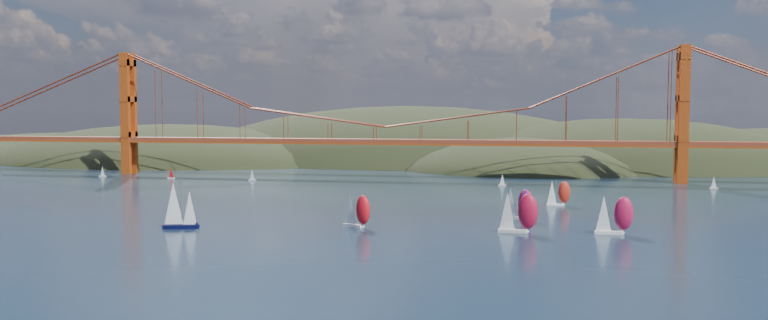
{
  "coord_description": "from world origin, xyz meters",
  "views": [
    {
      "loc": [
        58.36,
        -135.12,
        30.54
      ],
      "look_at": [
        15.95,
        90.0,
        14.26
      ],
      "focal_mm": 35.0,
      "sensor_mm": 36.0,
      "label": 1
    }
  ],
  "objects_px": {
    "racer_2": "(613,214)",
    "racer_rwb": "(518,203)",
    "racer_1": "(517,212)",
    "sloop_navy": "(178,206)",
    "racer_0": "(356,210)",
    "racer_3": "(558,193)"
  },
  "relations": [
    {
      "from": "sloop_navy",
      "to": "racer_1",
      "type": "xyz_separation_m",
      "value": [
        83.84,
        8.84,
        -0.55
      ]
    },
    {
      "from": "racer_1",
      "to": "racer_3",
      "type": "relative_size",
      "value": 1.27
    },
    {
      "from": "racer_0",
      "to": "sloop_navy",
      "type": "bearing_deg",
      "value": -139.4
    },
    {
      "from": "sloop_navy",
      "to": "racer_rwb",
      "type": "relative_size",
      "value": 1.36
    },
    {
      "from": "racer_1",
      "to": "racer_3",
      "type": "bearing_deg",
      "value": 81.52
    },
    {
      "from": "racer_2",
      "to": "racer_3",
      "type": "relative_size",
      "value": 1.2
    },
    {
      "from": "racer_0",
      "to": "racer_2",
      "type": "bearing_deg",
      "value": 29.05
    },
    {
      "from": "racer_1",
      "to": "racer_rwb",
      "type": "xyz_separation_m",
      "value": [
        -0.08,
        22.51,
        -0.68
      ]
    },
    {
      "from": "racer_2",
      "to": "racer_rwb",
      "type": "bearing_deg",
      "value": 135.46
    },
    {
      "from": "racer_1",
      "to": "racer_3",
      "type": "xyz_separation_m",
      "value": [
        11.88,
        53.11,
        -1.11
      ]
    },
    {
      "from": "racer_1",
      "to": "racer_2",
      "type": "relative_size",
      "value": 1.06
    },
    {
      "from": "sloop_navy",
      "to": "racer_0",
      "type": "relative_size",
      "value": 1.37
    },
    {
      "from": "racer_0",
      "to": "racer_2",
      "type": "height_order",
      "value": "racer_2"
    },
    {
      "from": "racer_0",
      "to": "racer_rwb",
      "type": "bearing_deg",
      "value": 56.06
    },
    {
      "from": "racer_3",
      "to": "racer_rwb",
      "type": "height_order",
      "value": "racer_rwb"
    },
    {
      "from": "racer_1",
      "to": "racer_2",
      "type": "bearing_deg",
      "value": 9.94
    },
    {
      "from": "racer_1",
      "to": "racer_rwb",
      "type": "bearing_deg",
      "value": 94.34
    },
    {
      "from": "racer_rwb",
      "to": "racer_0",
      "type": "bearing_deg",
      "value": -131.83
    },
    {
      "from": "racer_0",
      "to": "racer_1",
      "type": "height_order",
      "value": "racer_1"
    },
    {
      "from": "racer_0",
      "to": "racer_rwb",
      "type": "height_order",
      "value": "racer_rwb"
    },
    {
      "from": "sloop_navy",
      "to": "racer_3",
      "type": "distance_m",
      "value": 114.03
    },
    {
      "from": "racer_3",
      "to": "racer_2",
      "type": "bearing_deg",
      "value": -91.41
    }
  ]
}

